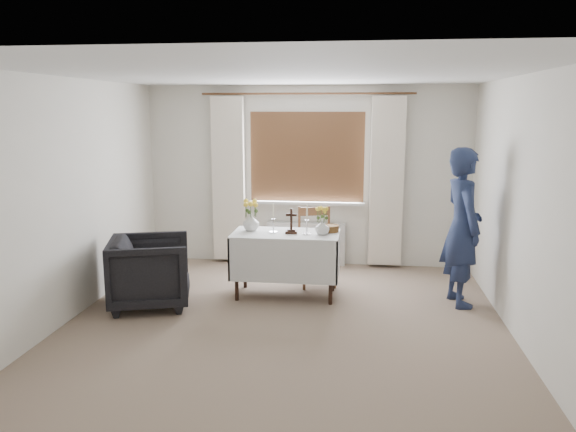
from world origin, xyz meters
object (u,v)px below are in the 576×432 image
object	(u,v)px
altar_table	(286,264)
wooden_cross	(291,221)
flower_vase_right	(322,227)
wooden_chair	(317,247)
flower_vase_left	(251,222)
armchair	(150,272)
person	(462,227)

from	to	relation	value
altar_table	wooden_cross	distance (m)	0.53
altar_table	flower_vase_right	world-z (taller)	flower_vase_right
wooden_chair	wooden_cross	size ratio (longest dim) A/B	3.32
flower_vase_left	wooden_chair	bearing A→B (deg)	28.69
altar_table	flower_vase_left	bearing A→B (deg)	170.46
wooden_chair	armchair	world-z (taller)	wooden_chair
altar_table	wooden_cross	xyz separation A→B (m)	(0.07, -0.02, 0.53)
wooden_cross	flower_vase_right	world-z (taller)	wooden_cross
wooden_chair	person	distance (m)	1.78
flower_vase_left	flower_vase_right	bearing A→B (deg)	-7.16
wooden_chair	flower_vase_left	xyz separation A→B (m)	(-0.75, -0.41, 0.38)
altar_table	wooden_chair	distance (m)	0.59
altar_table	flower_vase_left	xyz separation A→B (m)	(-0.43, 0.07, 0.48)
flower_vase_left	person	bearing A→B (deg)	-2.08
wooden_cross	flower_vase_right	bearing A→B (deg)	-6.32
person	wooden_cross	world-z (taller)	person
wooden_cross	flower_vase_left	bearing A→B (deg)	165.32
flower_vase_left	flower_vase_right	distance (m)	0.86
wooden_chair	person	bearing A→B (deg)	-32.25
armchair	flower_vase_right	xyz separation A→B (m)	(1.88, 0.49, 0.45)
person	flower_vase_right	size ratio (longest dim) A/B	10.27
wooden_chair	flower_vase_right	world-z (taller)	wooden_chair
person	flower_vase_right	world-z (taller)	person
altar_table	flower_vase_right	xyz separation A→B (m)	(0.42, -0.04, 0.47)
wooden_cross	armchair	bearing A→B (deg)	-165.65
flower_vase_right	altar_table	bearing A→B (deg)	175.25
person	wooden_cross	xyz separation A→B (m)	(-1.92, -0.01, 0.02)
altar_table	armchair	size ratio (longest dim) A/B	1.43
wooden_cross	flower_vase_left	xyz separation A→B (m)	(-0.49, 0.09, -0.04)
altar_table	wooden_chair	bearing A→B (deg)	55.94
person	flower_vase_right	xyz separation A→B (m)	(-1.56, -0.02, -0.04)
armchair	wooden_cross	world-z (taller)	wooden_cross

